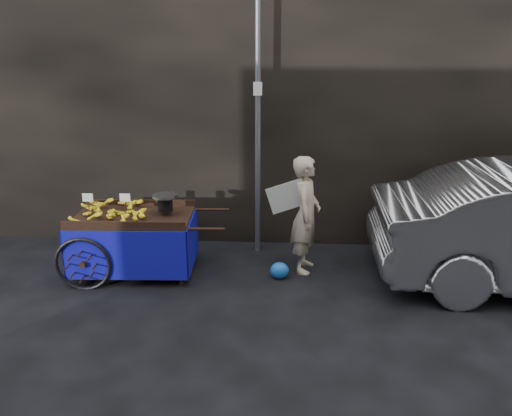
{
  "coord_description": "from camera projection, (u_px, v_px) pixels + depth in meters",
  "views": [
    {
      "loc": [
        0.71,
        -5.71,
        2.97
      ],
      "look_at": [
        0.32,
        0.5,
        0.93
      ],
      "focal_mm": 35.0,
      "sensor_mm": 36.0,
      "label": 1
    }
  ],
  "objects": [
    {
      "name": "street_pole",
      "position": [
        258.0,
        117.0,
        6.97
      ],
      "size": [
        0.12,
        0.1,
        4.0
      ],
      "color": "slate",
      "rests_on": "ground"
    },
    {
      "name": "plastic_bag",
      "position": [
        280.0,
        270.0,
        6.63
      ],
      "size": [
        0.25,
        0.2,
        0.23
      ],
      "primitive_type": "ellipsoid",
      "color": "blue",
      "rests_on": "ground"
    },
    {
      "name": "building_wall",
      "position": [
        268.0,
        75.0,
        8.04
      ],
      "size": [
        13.5,
        2.0,
        5.0
      ],
      "color": "black",
      "rests_on": "ground"
    },
    {
      "name": "ground",
      "position": [
        228.0,
        289.0,
        6.38
      ],
      "size": [
        80.0,
        80.0,
        0.0
      ],
      "primitive_type": "plane",
      "color": "black",
      "rests_on": "ground"
    },
    {
      "name": "vendor",
      "position": [
        306.0,
        215.0,
        6.69
      ],
      "size": [
        0.78,
        0.64,
        1.6
      ],
      "rotation": [
        0.0,
        0.0,
        1.41
      ],
      "color": "tan",
      "rests_on": "ground"
    },
    {
      "name": "banana_cart",
      "position": [
        129.0,
        222.0,
        6.65
      ],
      "size": [
        2.2,
        1.13,
        1.17
      ],
      "rotation": [
        0.0,
        0.0,
        0.05
      ],
      "color": "black",
      "rests_on": "ground"
    }
  ]
}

